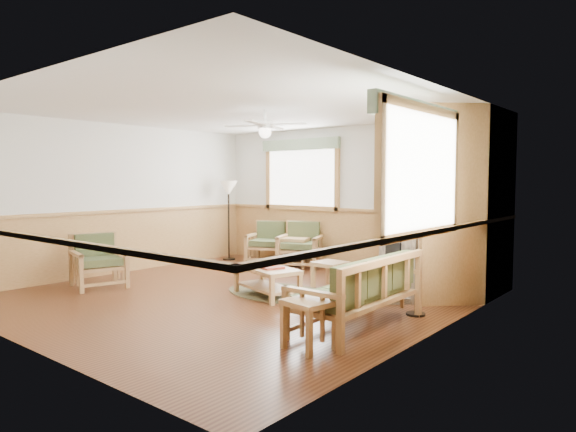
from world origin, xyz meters
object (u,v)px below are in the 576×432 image
Objects in this scene: sofa at (358,292)px; floor_lamp_left at (229,220)px; armchair_left at (99,261)px; footstool at (330,274)px; armchair_back_left at (268,242)px; coffee_table at (267,282)px; end_table_chairs at (296,252)px; floor_lamp_right at (417,254)px; end_table_sofa at (309,324)px; armchair_back_right at (301,245)px.

sofa is 5.46m from floor_lamp_left.
sofa is 4.40m from armchair_left.
sofa is 3.94× the size of footstool.
coffee_table is at bearing -71.70° from armchair_back_left.
armchair_back_left reaches higher than armchair_left.
armchair_left reaches higher than end_table_chairs.
footstool is at bearing 157.98° from floor_lamp_right.
sofa is at bearing -42.04° from end_table_chairs.
armchair_left is 0.50× the size of floor_lamp_left.
end_table_sofa is 0.32× the size of floor_lamp_right.
armchair_back_right is (0.85, 0.00, 0.02)m from armchair_back_left.
armchair_back_left is 3.52m from armchair_left.
floor_lamp_right is (0.26, 1.88, 0.52)m from end_table_sofa.
armchair_back_left is 0.75m from end_table_chairs.
armchair_back_left is at bearing 156.99° from armchair_back_right.
armchair_back_left is 0.55× the size of floor_lamp_right.
floor_lamp_left is at bearing 161.22° from coffee_table.
armchair_back_left is 3.07m from coffee_table.
end_table_chairs is at bearing -132.46° from sofa.
end_table_sofa reaches higher than coffee_table.
armchair_back_right reaches higher than end_table_chairs.
footstool is at bearing 90.35° from coffee_table.
armchair_back_right is 1.92m from footstool.
armchair_left is at bearing -120.74° from armchair_back_left.
armchair_left is (-4.35, -0.66, -0.00)m from sofa.
armchair_left is 4.38m from end_table_sofa.
sofa is 4.23m from end_table_chairs.
end_table_sofa is at bearing -21.50° from coffee_table.
end_table_sofa is at bearing -74.11° from armchair_back_right.
end_table_sofa is (1.87, -1.47, 0.03)m from coffee_table.
armchair_back_right reaches higher than footstool.
floor_lamp_right is at bearing 163.02° from sofa.
armchair_back_left is at bearing -126.57° from sofa.
footstool is (1.50, -1.17, -0.24)m from armchair_back_right.
armchair_back_right is 1.90× the size of footstool.
sofa is at bearing -28.59° from floor_lamp_left.
armchair_back_left is 1.01× the size of armchair_left.
coffee_table is (2.02, -2.30, -0.20)m from armchair_back_left.
coffee_table is at bearing -106.24° from sofa.
sofa is 3.64× the size of end_table_sofa.
end_table_chairs reaches higher than footstool.
floor_lamp_left is 5.32m from floor_lamp_right.
end_table_chairs reaches higher than end_table_sofa.
armchair_back_left reaches higher than end_table_chairs.
floor_lamp_right is (4.15, -1.89, 0.35)m from armchair_back_left.
end_table_chairs is 2.00m from footstool.
end_table_sofa is 1.08× the size of footstool.
sofa is 1.08× the size of floor_lamp_left.
end_table_sofa is (0.02, -0.94, -0.17)m from sofa.
sofa is 3.21× the size of end_table_chairs.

